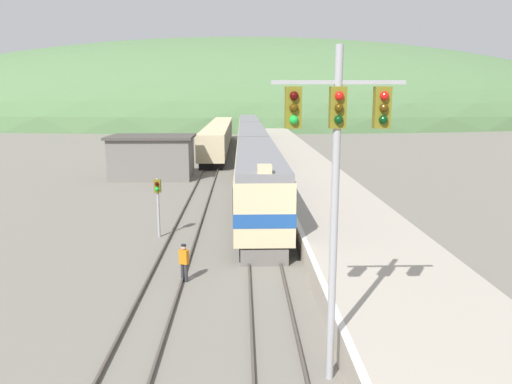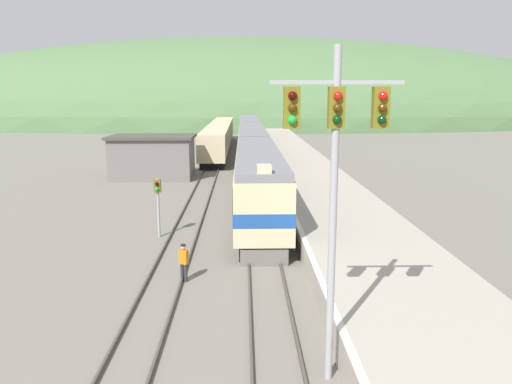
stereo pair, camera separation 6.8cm
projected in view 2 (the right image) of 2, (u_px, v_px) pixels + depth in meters
track_main at (249, 144)px, 77.11m from camera, size 1.52×180.00×0.16m
track_siding at (222, 144)px, 77.01m from camera, size 1.52×180.00×0.16m
platform at (292, 157)px, 57.51m from camera, size 5.99×140.00×1.14m
distant_hills at (247, 121)px, 144.90m from camera, size 217.45×97.85×46.03m
station_shed at (153, 157)px, 46.01m from camera, size 7.72×5.37×3.95m
express_train_lead_car at (258, 181)px, 31.41m from camera, size 2.84×19.49×4.58m
carriage_second at (252, 146)px, 52.59m from camera, size 2.83×21.46×4.22m
carriage_third at (250, 131)px, 74.51m from camera, size 2.83×21.46×4.22m
siding_train at (220, 136)px, 69.53m from camera, size 2.90×40.10×3.64m
signal_mast_main at (335, 157)px, 12.49m from camera, size 3.30×0.42×8.84m
signal_post_siding at (158, 195)px, 26.78m from camera, size 0.36×0.42×3.24m
track_worker at (184, 261)px, 20.57m from camera, size 0.42×0.34×1.60m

